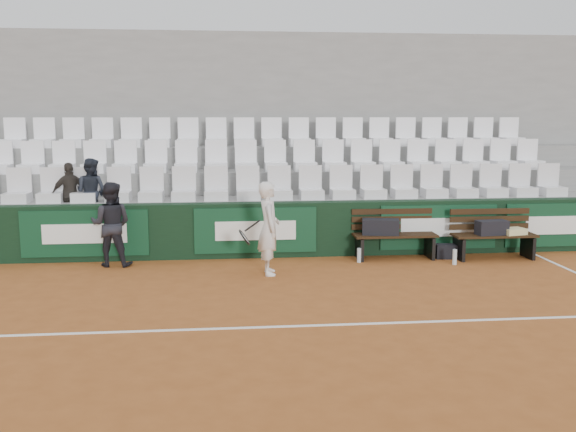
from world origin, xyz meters
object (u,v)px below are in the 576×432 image
object	(u,v)px
ball_kid	(111,224)
spectator_b	(69,170)
sports_bag_left	(381,227)
bench_left	(395,246)
water_bottle_near	(359,255)
water_bottle_far	(455,257)
bench_right	(494,246)
sports_bag_right	(492,228)
spectator_c	(90,168)
sports_bag_ground	(447,251)
tennis_player	(269,228)

from	to	relation	value
ball_kid	spectator_b	distance (m)	1.56
sports_bag_left	ball_kid	bearing A→B (deg)	-179.49
sports_bag_left	bench_left	bearing A→B (deg)	3.39
water_bottle_near	water_bottle_far	world-z (taller)	water_bottle_far
water_bottle_far	bench_right	bearing A→B (deg)	24.53
water_bottle_near	spectator_b	size ratio (longest dim) A/B	0.22
bench_right	water_bottle_near	size ratio (longest dim) A/B	5.82
sports_bag_left	water_bottle_near	xyz separation A→B (m)	(-0.43, -0.24, -0.46)
sports_bag_right	spectator_b	xyz separation A→B (m)	(-7.58, 1.15, 1.01)
sports_bag_left	spectator_b	world-z (taller)	spectator_b
ball_kid	sports_bag_right	bearing A→B (deg)	-174.72
bench_left	spectator_c	distance (m)	5.75
sports_bag_left	water_bottle_far	xyz separation A→B (m)	(1.19, -0.57, -0.45)
sports_bag_ground	spectator_b	xyz separation A→B (m)	(-6.83, 0.98, 1.46)
bench_left	ball_kid	world-z (taller)	ball_kid
bench_right	sports_bag_left	distance (m)	2.10
sports_bag_left	sports_bag_ground	world-z (taller)	sports_bag_left
sports_bag_right	bench_left	bearing A→B (deg)	172.22
ball_kid	water_bottle_far	bearing A→B (deg)	-178.31
sports_bag_right	bench_right	bearing A→B (deg)	32.62
bench_left	tennis_player	world-z (taller)	tennis_player
ball_kid	spectator_c	world-z (taller)	spectator_c
sports_bag_ground	water_bottle_far	bearing A→B (deg)	-95.24
tennis_player	ball_kid	bearing A→B (deg)	162.05
tennis_player	sports_bag_ground	bearing A→B (deg)	14.36
water_bottle_far	tennis_player	world-z (taller)	tennis_player
bench_right	sports_bag_left	bearing A→B (deg)	175.25
sports_bag_right	sports_bag_ground	bearing A→B (deg)	167.58
bench_left	sports_bag_left	distance (m)	0.46
sports_bag_right	spectator_c	xyz separation A→B (m)	(-7.21, 1.15, 1.04)
water_bottle_near	tennis_player	xyz separation A→B (m)	(-1.64, -0.66, 0.63)
bench_right	spectator_b	bearing A→B (deg)	171.81
tennis_player	spectator_c	size ratio (longest dim) A/B	1.22
tennis_player	sports_bag_right	bearing A→B (deg)	9.53
sports_bag_ground	water_bottle_near	world-z (taller)	water_bottle_near
bench_left	tennis_player	xyz separation A→B (m)	(-2.35, -0.92, 0.54)
spectator_b	spectator_c	xyz separation A→B (m)	(0.37, 0.00, 0.04)
bench_right	ball_kid	distance (m)	6.80
bench_left	ball_kid	xyz separation A→B (m)	(-5.00, -0.06, 0.50)
spectator_c	ball_kid	bearing A→B (deg)	141.02
sports_bag_left	bench_right	bearing A→B (deg)	-4.75
water_bottle_far	spectator_b	world-z (taller)	spectator_b
sports_bag_right	ball_kid	world-z (taller)	ball_kid
sports_bag_ground	sports_bag_right	bearing A→B (deg)	-12.42
bench_left	sports_bag_ground	distance (m)	0.97
sports_bag_left	water_bottle_near	world-z (taller)	sports_bag_left
bench_left	ball_kid	bearing A→B (deg)	-179.34
water_bottle_far	sports_bag_ground	bearing A→B (deg)	84.76
water_bottle_near	water_bottle_far	distance (m)	1.65
water_bottle_near	spectator_b	distance (m)	5.49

